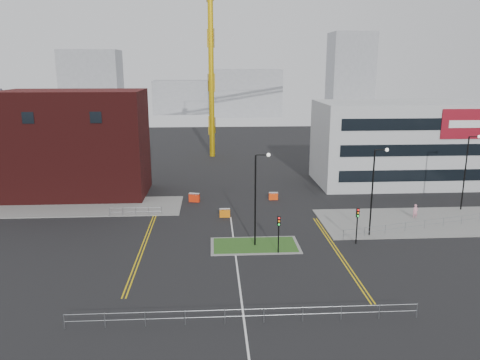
# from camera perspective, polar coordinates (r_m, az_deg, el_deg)

# --- Properties ---
(ground) EXTENTS (200.00, 200.00, 0.00)m
(ground) POSITION_cam_1_polar(r_m,az_deg,el_deg) (38.53, -0.09, -12.50)
(ground) COLOR black
(ground) RESTS_ON ground
(pavement_left) EXTENTS (28.00, 8.00, 0.12)m
(pavement_left) POSITION_cam_1_polar(r_m,az_deg,el_deg) (61.68, -20.28, -3.12)
(pavement_left) COLOR slate
(pavement_left) RESTS_ON ground
(pavement_right) EXTENTS (24.00, 10.00, 0.12)m
(pavement_right) POSITION_cam_1_polar(r_m,az_deg,el_deg) (56.73, 21.87, -4.71)
(pavement_right) COLOR slate
(pavement_right) RESTS_ON ground
(island_kerb) EXTENTS (8.60, 4.60, 0.08)m
(island_kerb) POSITION_cam_1_polar(r_m,az_deg,el_deg) (45.95, 1.83, -7.98)
(island_kerb) COLOR slate
(island_kerb) RESTS_ON ground
(grass_island) EXTENTS (8.00, 4.00, 0.12)m
(grass_island) POSITION_cam_1_polar(r_m,az_deg,el_deg) (45.95, 1.83, -7.96)
(grass_island) COLOR #23501A
(grass_island) RESTS_ON ground
(brick_building) EXTENTS (24.20, 10.07, 14.24)m
(brick_building) POSITION_cam_1_polar(r_m,az_deg,el_deg) (66.71, -21.77, 3.96)
(brick_building) COLOR #421010
(brick_building) RESTS_ON ground
(office_block) EXTENTS (25.00, 12.20, 12.00)m
(office_block) POSITION_cam_1_polar(r_m,az_deg,el_deg) (72.99, 19.23, 4.27)
(office_block) COLOR #B6B9BB
(office_block) RESTS_ON ground
(tower_crane) EXTENTS (49.52, 20.77, 37.56)m
(tower_crane) POSITION_cam_1_polar(r_m,az_deg,el_deg) (92.29, -0.06, 19.27)
(tower_crane) COLOR gold
(tower_crane) RESTS_ON ground
(streetlamp_island) EXTENTS (1.46, 0.36, 9.18)m
(streetlamp_island) POSITION_cam_1_polar(r_m,az_deg,el_deg) (44.27, 2.17, -1.50)
(streetlamp_island) COLOR black
(streetlamp_island) RESTS_ON ground
(streetlamp_right_near) EXTENTS (1.46, 0.36, 9.18)m
(streetlamp_right_near) POSITION_cam_1_polar(r_m,az_deg,el_deg) (48.78, 16.10, -0.60)
(streetlamp_right_near) COLOR black
(streetlamp_right_near) RESTS_ON ground
(streetlamp_right_far) EXTENTS (1.46, 0.36, 9.18)m
(streetlamp_right_far) POSITION_cam_1_polar(r_m,az_deg,el_deg) (61.70, 25.98, 1.47)
(streetlamp_right_far) COLOR black
(streetlamp_right_far) RESTS_ON ground
(traffic_light_island) EXTENTS (0.28, 0.33, 3.65)m
(traffic_light_island) POSITION_cam_1_polar(r_m,az_deg,el_deg) (43.41, 4.74, -5.78)
(traffic_light_island) COLOR black
(traffic_light_island) RESTS_ON ground
(traffic_light_right) EXTENTS (0.28, 0.33, 3.65)m
(traffic_light_right) POSITION_cam_1_polar(r_m,az_deg,el_deg) (47.02, 14.12, -4.62)
(traffic_light_right) COLOR black
(traffic_light_right) RESTS_ON ground
(railing_front) EXTENTS (24.05, 0.05, 1.10)m
(railing_front) POSITION_cam_1_polar(r_m,az_deg,el_deg) (32.87, 0.54, -15.89)
(railing_front) COLOR gray
(railing_front) RESTS_ON ground
(railing_left) EXTENTS (6.05, 0.05, 1.10)m
(railing_left) POSITION_cam_1_polar(r_m,az_deg,el_deg) (55.70, -12.60, -3.62)
(railing_left) COLOR gray
(railing_left) RESTS_ON ground
(railing_right) EXTENTS (19.05, 5.05, 1.10)m
(railing_right) POSITION_cam_1_polar(r_m,az_deg,el_deg) (53.74, 21.60, -4.88)
(railing_right) COLOR gray
(railing_right) RESTS_ON ground
(centre_line) EXTENTS (0.15, 30.00, 0.01)m
(centre_line) POSITION_cam_1_polar(r_m,az_deg,el_deg) (40.33, -0.26, -11.24)
(centre_line) COLOR silver
(centre_line) RESTS_ON ground
(yellow_left_a) EXTENTS (0.12, 24.00, 0.01)m
(yellow_left_a) POSITION_cam_1_polar(r_m,az_deg,el_deg) (48.16, -11.65, -7.28)
(yellow_left_a) COLOR gold
(yellow_left_a) RESTS_ON ground
(yellow_left_b) EXTENTS (0.12, 24.00, 0.01)m
(yellow_left_b) POSITION_cam_1_polar(r_m,az_deg,el_deg) (48.12, -11.29, -7.28)
(yellow_left_b) COLOR gold
(yellow_left_b) RESTS_ON ground
(yellow_right_a) EXTENTS (0.12, 20.00, 0.01)m
(yellow_right_a) POSITION_cam_1_polar(r_m,az_deg,el_deg) (45.43, 11.64, -8.59)
(yellow_right_a) COLOR gold
(yellow_right_a) RESTS_ON ground
(yellow_right_b) EXTENTS (0.12, 20.00, 0.01)m
(yellow_right_b) POSITION_cam_1_polar(r_m,az_deg,el_deg) (45.50, 12.01, -8.57)
(yellow_right_b) COLOR gold
(yellow_right_b) RESTS_ON ground
(skyline_a) EXTENTS (18.00, 12.00, 22.00)m
(skyline_a) POSITION_cam_1_polar(r_m,az_deg,el_deg) (159.22, -17.58, 10.93)
(skyline_a) COLOR gray
(skyline_a) RESTS_ON ground
(skyline_b) EXTENTS (24.00, 12.00, 16.00)m
(skyline_b) POSITION_cam_1_polar(r_m,az_deg,el_deg) (165.19, 0.74, 10.59)
(skyline_b) COLOR gray
(skyline_b) RESTS_ON ground
(skyline_c) EXTENTS (14.00, 12.00, 28.00)m
(skyline_c) POSITION_cam_1_polar(r_m,az_deg,el_deg) (166.32, 13.28, 12.32)
(skyline_c) COLOR gray
(skyline_c) RESTS_ON ground
(skyline_d) EXTENTS (30.00, 12.00, 12.00)m
(skyline_d) POSITION_cam_1_polar(r_m,az_deg,el_deg) (174.96, -5.49, 10.05)
(skyline_d) COLOR gray
(skyline_d) RESTS_ON ground
(pedestrian) EXTENTS (0.66, 0.46, 1.74)m
(pedestrian) POSITION_cam_1_polar(r_m,az_deg,el_deg) (57.06, 20.60, -3.63)
(pedestrian) COLOR pink
(pedestrian) RESTS_ON ground
(barrier_left) EXTENTS (1.43, 0.84, 1.14)m
(barrier_left) POSITION_cam_1_polar(r_m,az_deg,el_deg) (60.44, -5.60, -2.10)
(barrier_left) COLOR red
(barrier_left) RESTS_ON ground
(barrier_mid) EXTENTS (1.21, 0.41, 1.02)m
(barrier_mid) POSITION_cam_1_polar(r_m,az_deg,el_deg) (54.20, -1.87, -3.98)
(barrier_mid) COLOR orange
(barrier_mid) RESTS_ON ground
(barrier_right) EXTENTS (1.18, 0.43, 0.99)m
(barrier_right) POSITION_cam_1_polar(r_m,az_deg,el_deg) (61.30, 4.09, -1.92)
(barrier_right) COLOR #FF450E
(barrier_right) RESTS_ON ground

